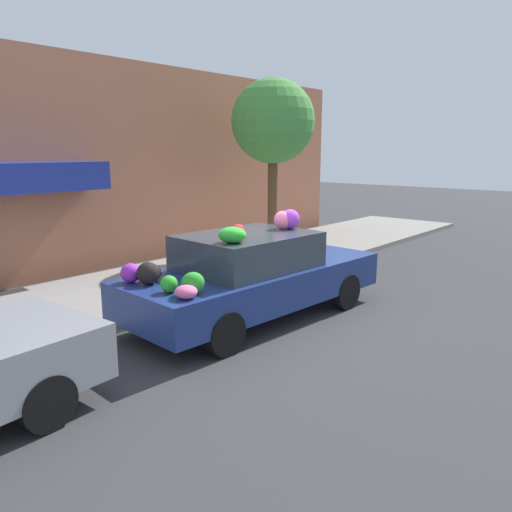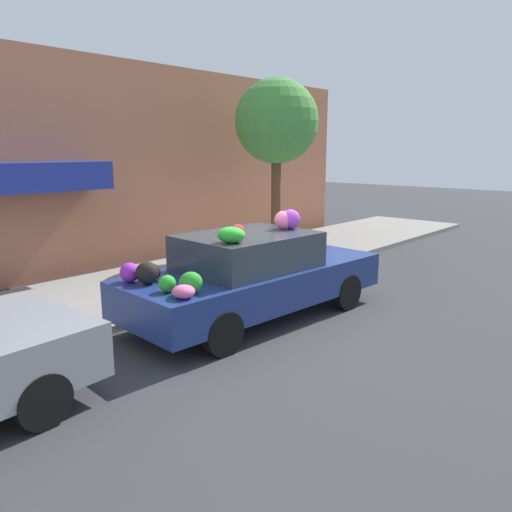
# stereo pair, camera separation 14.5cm
# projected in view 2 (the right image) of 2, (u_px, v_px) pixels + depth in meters

# --- Properties ---
(ground_plane) EXTENTS (60.00, 60.00, 0.00)m
(ground_plane) POSITION_uv_depth(u_px,v_px,m) (257.00, 317.00, 8.13)
(ground_plane) COLOR #38383A
(sidewalk_curb) EXTENTS (24.00, 3.20, 0.12)m
(sidewalk_curb) POSITION_uv_depth(u_px,v_px,m) (156.00, 285.00, 9.88)
(sidewalk_curb) COLOR gray
(sidewalk_curb) RESTS_ON ground
(building_facade) EXTENTS (18.00, 1.20, 4.66)m
(building_facade) POSITION_uv_depth(u_px,v_px,m) (82.00, 167.00, 10.72)
(building_facade) COLOR #B26B4C
(building_facade) RESTS_ON ground
(street_tree) EXTENTS (2.02, 2.02, 4.24)m
(street_tree) POSITION_uv_depth(u_px,v_px,m) (277.00, 123.00, 11.96)
(street_tree) COLOR brown
(street_tree) RESTS_ON sidewalk_curb
(fire_hydrant) EXTENTS (0.20, 0.20, 0.70)m
(fire_hydrant) POSITION_uv_depth(u_px,v_px,m) (220.00, 268.00, 9.57)
(fire_hydrant) COLOR gold
(fire_hydrant) RESTS_ON sidewalk_curb
(art_car) EXTENTS (4.59, 2.00, 1.73)m
(art_car) POSITION_uv_depth(u_px,v_px,m) (253.00, 274.00, 7.94)
(art_car) COLOR navy
(art_car) RESTS_ON ground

